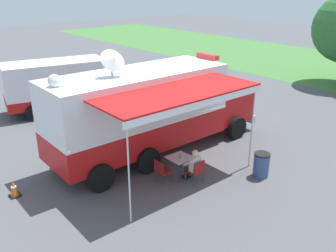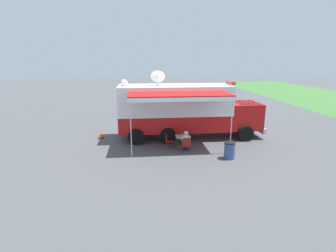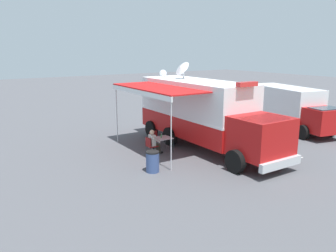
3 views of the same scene
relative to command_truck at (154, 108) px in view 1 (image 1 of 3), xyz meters
The scene contains 11 objects.
ground_plane 2.08m from the command_truck, 93.35° to the right, with size 100.00×100.00×0.00m, color #515156.
lot_stripe 3.90m from the command_truck, 150.17° to the left, with size 0.12×4.80×0.01m, color silver.
command_truck is the anchor object (origin of this frame).
folding_table 2.54m from the command_truck, 14.47° to the right, with size 0.81×0.81×0.73m.
water_bottle 2.55m from the command_truck, 15.28° to the right, with size 0.07×0.07×0.22m.
folding_chair_at_table 3.30m from the command_truck, ahead, with size 0.49×0.49×0.87m.
folding_chair_beside_table 2.92m from the command_truck, 33.36° to the right, with size 0.49×0.49×0.87m.
seated_responder 3.07m from the command_truck, ahead, with size 0.66×0.56×1.25m.
trash_bin 4.66m from the command_truck, 21.85° to the left, with size 0.57×0.57×0.91m.
traffic_cone 5.88m from the command_truck, 93.88° to the right, with size 0.36×0.36×0.58m.
support_truck 7.49m from the command_truck, behind, with size 3.54×7.09×2.70m.
Camera 1 is at (10.94, -7.86, 6.65)m, focal length 39.39 mm.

